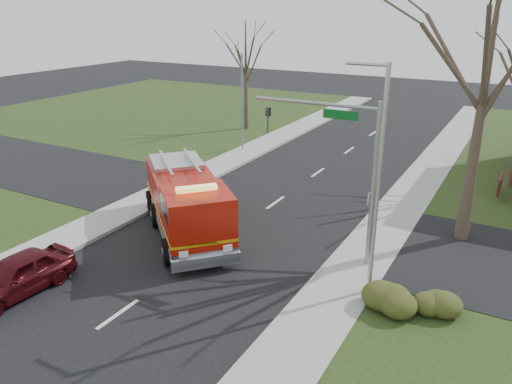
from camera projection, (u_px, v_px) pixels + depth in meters
The scene contains 12 objects.
ground at pixel (214, 246), 22.21m from camera, with size 120.00×120.00×0.00m, color black.
sidewalk_right at pixel (347, 280), 19.35m from camera, with size 2.40×80.00×0.15m, color #9D9C97.
sidewalk_left at pixel (111, 218), 25.01m from camera, with size 2.40×80.00×0.15m, color #9D9C97.
health_center_sign at pixel (500, 184), 27.33m from camera, with size 0.12×2.00×1.40m.
hedge_corner at pixel (416, 300), 17.08m from camera, with size 2.80×2.00×0.90m, color #2D3513.
bare_tree_near at pixel (487, 75), 20.18m from camera, with size 6.00×6.00×12.00m.
bare_tree_left at pixel (246, 64), 41.18m from camera, with size 4.50×4.50×9.00m.
traffic_signal_mast at pixel (343, 152), 19.41m from camera, with size 5.29×0.18×6.80m.
streetlight_pole at pixel (377, 178), 16.94m from camera, with size 1.48×0.16×8.40m.
utility_pole_far at pixel (242, 104), 35.54m from camera, with size 0.14×0.14×7.00m, color gray.
fire_engine at pixel (187, 205), 22.89m from camera, with size 7.76×7.51×3.25m.
parked_car_maroon at pixel (17, 275), 18.35m from camera, with size 1.76×4.37×1.49m, color #400A0F.
Camera 1 is at (11.37, -16.51, 10.04)m, focal length 35.00 mm.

